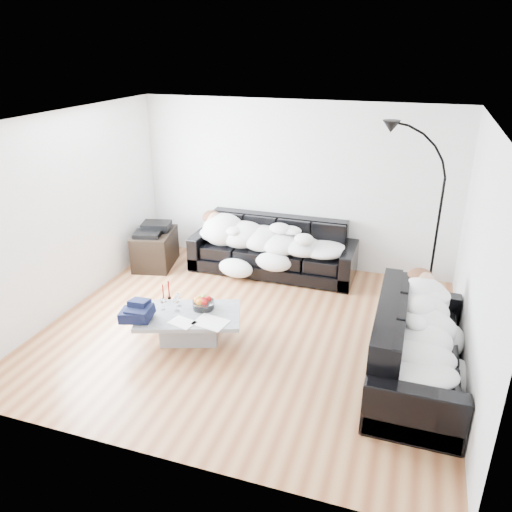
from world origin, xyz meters
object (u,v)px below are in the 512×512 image
(shoes, at_px, (390,336))
(sleeper_right, at_px, (421,326))
(coffee_table, at_px, (189,327))
(wine_glass_c, at_px, (176,304))
(av_cabinet, at_px, (155,249))
(floor_lamp, at_px, (437,227))
(sofa_back, at_px, (273,247))
(stereo, at_px, (153,228))
(candle_left, at_px, (163,293))
(sofa_right, at_px, (419,344))
(sleeper_back, at_px, (272,235))
(fruit_bowl, at_px, (203,302))
(wine_glass_a, at_px, (178,300))
(candle_right, at_px, (169,290))
(wine_glass_b, at_px, (163,304))

(shoes, bearing_deg, sleeper_right, -53.41)
(coffee_table, height_order, shoes, coffee_table)
(wine_glass_c, relative_size, av_cabinet, 0.23)
(av_cabinet, bearing_deg, floor_lamp, -10.19)
(sofa_back, relative_size, shoes, 5.62)
(av_cabinet, height_order, stereo, stereo)
(candle_left, distance_m, shoes, 2.86)
(wine_glass_c, height_order, stereo, stereo)
(wine_glass_c, relative_size, floor_lamp, 0.09)
(sofa_right, relative_size, av_cabinet, 2.58)
(shoes, xyz_separation_m, floor_lamp, (0.41, 1.27, 1.03))
(coffee_table, bearing_deg, sofa_back, 79.86)
(sleeper_back, bearing_deg, wine_glass_c, -104.55)
(sofa_back, bearing_deg, coffee_table, -100.14)
(sofa_right, xyz_separation_m, stereo, (-4.13, 1.80, 0.20))
(sleeper_back, xyz_separation_m, fruit_bowl, (-0.28, -1.99, -0.19))
(sleeper_right, xyz_separation_m, floor_lamp, (0.11, 1.96, 0.43))
(sofa_right, height_order, wine_glass_a, sofa_right)
(wine_glass_c, bearing_deg, sleeper_back, 75.45)
(sofa_right, height_order, floor_lamp, floor_lamp)
(sleeper_back, bearing_deg, sofa_back, 90.00)
(sleeper_back, bearing_deg, coffee_table, -100.37)
(sleeper_back, distance_m, wine_glass_a, 2.12)
(fruit_bowl, distance_m, candle_right, 0.52)
(wine_glass_b, xyz_separation_m, wine_glass_c, (0.17, 0.03, 0.02))
(sofa_right, bearing_deg, sleeper_back, 47.00)
(shoes, bearing_deg, sleeper_back, 156.48)
(sleeper_back, height_order, shoes, sleeper_back)
(wine_glass_b, bearing_deg, coffee_table, 1.90)
(fruit_bowl, bearing_deg, wine_glass_a, -172.30)
(sofa_right, bearing_deg, coffee_table, 91.51)
(sleeper_right, xyz_separation_m, coffee_table, (-2.64, -0.07, -0.46))
(sofa_back, height_order, fruit_bowl, sofa_back)
(sleeper_back, distance_m, av_cabinet, 1.94)
(sofa_back, relative_size, sleeper_back, 1.18)
(wine_glass_b, bearing_deg, fruit_bowl, 22.81)
(sleeper_right, distance_m, wine_glass_c, 2.81)
(sofa_back, xyz_separation_m, stereo, (-1.89, -0.35, 0.22))
(candle_right, bearing_deg, wine_glass_c, -47.59)
(wine_glass_b, relative_size, candle_right, 0.63)
(wine_glass_c, distance_m, candle_right, 0.35)
(wine_glass_c, bearing_deg, sofa_right, 1.13)
(sleeper_back, xyz_separation_m, floor_lamp, (2.35, -0.14, 0.44))
(sofa_back, xyz_separation_m, candle_left, (-0.83, -2.03, 0.06))
(sofa_right, height_order, sleeper_right, sleeper_right)
(sofa_back, height_order, sofa_right, sofa_right)
(sofa_right, relative_size, wine_glass_a, 12.44)
(sofa_right, distance_m, av_cabinet, 4.51)
(shoes, xyz_separation_m, stereo, (-3.83, 1.11, 0.58))
(sofa_right, distance_m, candle_left, 3.08)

